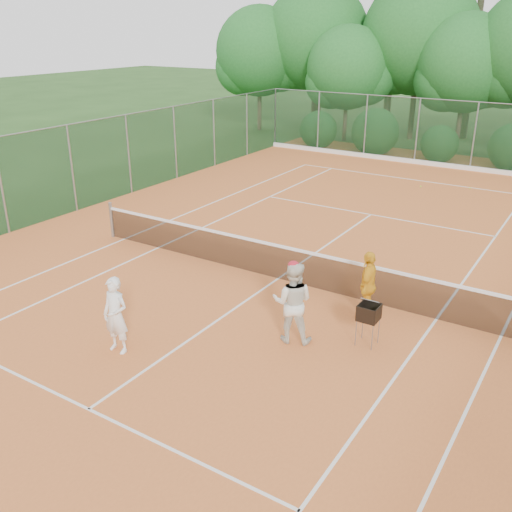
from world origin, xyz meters
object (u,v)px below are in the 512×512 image
at_px(player_white, 116,315).
at_px(player_center_grp, 293,302).
at_px(player_yellow, 368,285).
at_px(ball_hopper, 369,313).

distance_m(player_white, player_center_grp, 3.54).
bearing_deg(player_yellow, ball_hopper, 13.99).
distance_m(player_yellow, ball_hopper, 1.20).
height_order(player_white, ball_hopper, player_white).
bearing_deg(ball_hopper, player_center_grp, -166.99).
relative_size(player_white, player_center_grp, 0.90).
height_order(player_center_grp, player_yellow, player_center_grp).
height_order(player_center_grp, ball_hopper, player_center_grp).
bearing_deg(player_yellow, player_center_grp, -36.52).
bearing_deg(player_white, player_center_grp, 36.61).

